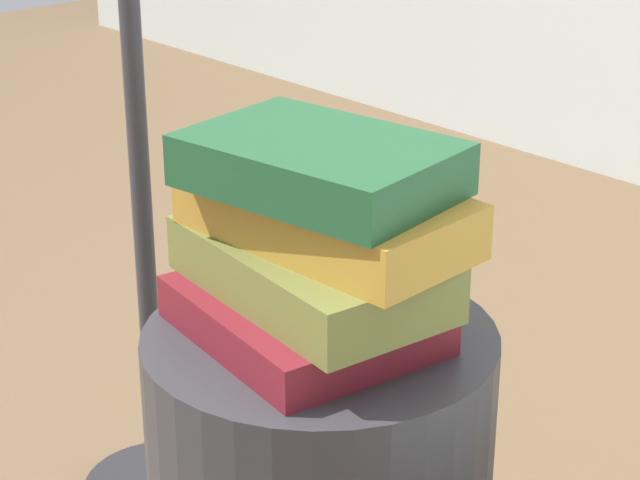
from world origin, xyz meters
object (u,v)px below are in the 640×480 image
book_maroon (304,314)px  book_ochre (328,215)px  book_olive (311,267)px  book_forest (321,163)px

book_maroon → book_ochre: (0.01, 0.02, 0.11)m
book_olive → book_maroon: bearing=-113.2°
book_maroon → book_olive: size_ratio=0.87×
book_olive → book_ochre: book_ochre is taller
book_maroon → book_ochre: 0.11m
book_maroon → book_ochre: book_ochre is taller
book_olive → book_ochre: (0.01, 0.01, 0.06)m
book_olive → book_forest: 0.11m
book_ochre → book_forest: book_forest is taller
book_maroon → book_forest: size_ratio=0.98×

